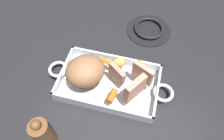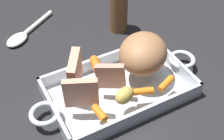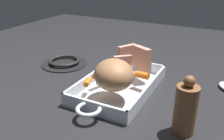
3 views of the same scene
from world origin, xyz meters
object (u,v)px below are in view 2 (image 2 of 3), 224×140
roast_slice_thin (111,76)px  potato_whole (125,95)px  baby_carrot_northeast (166,83)px  pork_roast (143,53)px  roasting_dish (119,89)px  baby_carrot_center_left (100,113)px  roast_slice_outer (81,93)px  roast_slice_thick (75,72)px  baby_carrot_southeast (96,65)px  baby_carrot_center_right (143,91)px  pepper_mill (119,10)px  serving_spoon (24,34)px

roast_slice_thin → potato_whole: bearing=-84.7°
roast_slice_thin → baby_carrot_northeast: 0.14m
pork_roast → baby_carrot_northeast: bearing=-80.5°
roasting_dish → baby_carrot_center_left: baby_carrot_center_left is taller
baby_carrot_northeast → potato_whole: bearing=177.4°
roast_slice_outer → potato_whole: bearing=-22.9°
roast_slice_outer → potato_whole: size_ratio=1.54×
roast_slice_thick → baby_carrot_southeast: size_ratio=1.75×
baby_carrot_center_right → potato_whole: size_ratio=1.01×
baby_carrot_southeast → pepper_mill: (0.16, 0.17, 0.01)m
roast_slice_thick → roast_slice_thin: bearing=-33.0°
roast_slice_thin → baby_carrot_center_right: bearing=-46.3°
roast_slice_thin → roast_slice_outer: bearing=-167.2°
roasting_dish → roast_slice_thick: roast_slice_thick is taller
baby_carrot_southeast → roast_slice_thick: bearing=-157.7°
pepper_mill → roast_slice_thin: bearing=-122.9°
pork_roast → roast_slice_outer: pork_roast is taller
baby_carrot_southeast → serving_spoon: 0.30m
roasting_dish → baby_carrot_center_right: baby_carrot_center_right is taller
roast_slice_outer → roasting_dish: bearing=12.9°
roast_slice_thick → roast_slice_outer: roast_slice_thick is taller
roasting_dish → roast_slice_outer: 0.13m
baby_carrot_northeast → serving_spoon: baby_carrot_northeast is taller
baby_carrot_center_right → pepper_mill: size_ratio=0.32×
baby_carrot_southeast → roast_slice_thin: bearing=-88.2°
serving_spoon → baby_carrot_center_left: bearing=63.6°
baby_carrot_southeast → baby_carrot_center_right: baby_carrot_southeast is taller
baby_carrot_center_right → potato_whole: bearing=179.9°
baby_carrot_northeast → baby_carrot_center_right: baby_carrot_northeast is taller
baby_carrot_southeast → potato_whole: bearing=-86.7°
pork_roast → serving_spoon: pork_roast is taller
roast_slice_thick → baby_carrot_northeast: size_ratio=1.72×
potato_whole → roast_slice_thin: bearing=95.3°
roasting_dish → serving_spoon: 0.37m
baby_carrot_southeast → baby_carrot_center_left: size_ratio=1.11×
pork_roast → pepper_mill: pepper_mill is taller
roast_slice_thick → roast_slice_outer: size_ratio=1.08×
roast_slice_outer → pepper_mill: (0.24, 0.27, -0.01)m
potato_whole → serving_spoon: 0.43m
potato_whole → pepper_mill: size_ratio=0.32×
baby_carrot_center_left → serving_spoon: size_ratio=0.23×
pork_roast → pepper_mill: bearing=76.0°
roast_slice_thick → baby_carrot_northeast: 0.22m
roast_slice_thin → baby_carrot_center_left: roast_slice_thin is taller
roast_slice_thick → baby_carrot_southeast: (0.07, 0.03, -0.03)m
roast_slice_thin → baby_carrot_northeast: roast_slice_thin is taller
serving_spoon → potato_whole: bearing=73.0°
pork_roast → potato_whole: bearing=-140.8°
roasting_dish → potato_whole: (-0.02, -0.06, 0.05)m
roasting_dish → pepper_mill: bearing=61.2°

